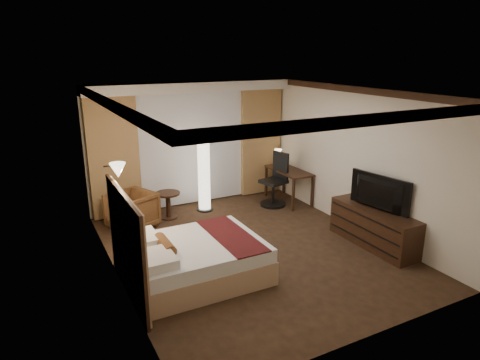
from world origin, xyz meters
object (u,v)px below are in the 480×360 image
side_table (168,205)px  office_chair (273,180)px  television (376,191)px  armchair (132,209)px  dresser (373,227)px  floor_lamp (204,174)px  bed (196,260)px  desk (288,186)px

side_table → office_chair: size_ratio=0.46×
television → armchair: bearing=43.2°
side_table → dresser: (2.80, -2.91, 0.06)m
side_table → floor_lamp: 1.00m
bed → armchair: 2.36m
dresser → television: 0.68m
desk → dresser: bearing=-88.9°
dresser → television: television is taller
bed → side_table: bed is taller
floor_lamp → desk: 1.99m
floor_lamp → television: bearing=-57.2°
floor_lamp → desk: size_ratio=1.33×
floor_lamp → office_chair: floor_lamp is taller
floor_lamp → office_chair: 1.55m
bed → side_table: 2.56m
bed → armchair: (-0.39, 2.32, 0.11)m
floor_lamp → desk: bearing=-11.2°
side_table → office_chair: (2.31, -0.35, 0.32)m
office_chair → television: (0.46, -2.56, 0.42)m
floor_lamp → office_chair: bearing=-16.2°
desk → dresser: 2.61m
bed → desk: 3.86m
desk → television: television is taller
armchair → floor_lamp: floor_lamp is taller
armchair → television: (3.56, -2.71, 0.61)m
side_table → dresser: bearing=-46.2°
bed → television: bearing=-6.8°
bed → dresser: 3.23m
bed → desk: size_ratio=1.61×
bed → dresser: size_ratio=1.14×
office_chair → television: office_chair is taller
armchair → dresser: (3.59, -2.71, -0.06)m
desk → television: (0.02, -2.61, 0.64)m
dresser → floor_lamp: bearing=123.2°
side_table → television: (2.77, -2.91, 0.74)m
desk → side_table: bearing=173.8°
office_chair → side_table: bearing=158.4°
armchair → side_table: bearing=81.0°
television → bed: bearing=73.6°
side_table → bed: bearing=-99.2°
desk → office_chair: 0.49m
armchair → desk: 3.54m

